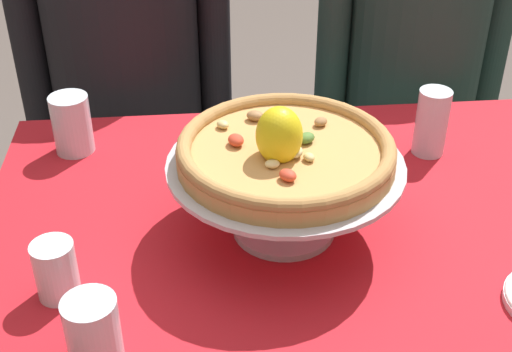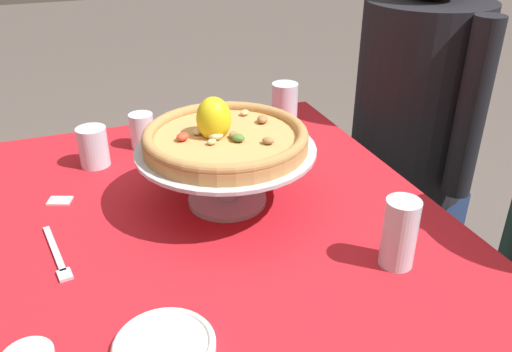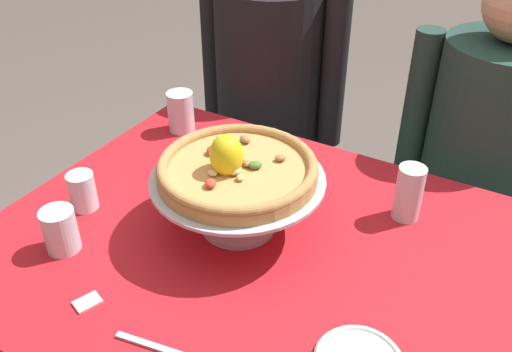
{
  "view_description": "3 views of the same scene",
  "coord_description": "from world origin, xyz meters",
  "views": [
    {
      "loc": [
        -0.19,
        -0.89,
        1.44
      ],
      "look_at": [
        -0.1,
        0.03,
        0.84
      ],
      "focal_mm": 49.15,
      "sensor_mm": 36.0,
      "label": 1
    },
    {
      "loc": [
        0.91,
        -0.25,
        1.33
      ],
      "look_at": [
        -0.0,
        0.09,
        0.81
      ],
      "focal_mm": 37.15,
      "sensor_mm": 36.0,
      "label": 2
    },
    {
      "loc": [
        0.47,
        -0.79,
        1.52
      ],
      "look_at": [
        -0.04,
        0.09,
        0.84
      ],
      "focal_mm": 38.74,
      "sensor_mm": 36.0,
      "label": 3
    }
  ],
  "objects": [
    {
      "name": "pizza",
      "position": [
        -0.06,
        0.04,
        0.88
      ],
      "size": [
        0.34,
        0.34,
        0.11
      ],
      "color": "tan",
      "rests_on": "pizza_stand"
    },
    {
      "name": "diner_right",
      "position": [
        0.36,
        0.71,
        0.59
      ],
      "size": [
        0.5,
        0.36,
        1.22
      ],
      "color": "navy",
      "rests_on": "ground"
    },
    {
      "name": "dining_table",
      "position": [
        0.0,
        0.0,
        0.62
      ],
      "size": [
        1.14,
        0.94,
        0.72
      ],
      "color": "olive",
      "rests_on": "ground"
    },
    {
      "name": "dinner_fork",
      "position": [
        0.02,
        -0.32,
        0.73
      ],
      "size": [
        0.19,
        0.05,
        0.01
      ],
      "color": "#B7B7C1",
      "rests_on": "dining_table"
    },
    {
      "name": "water_glass_side_left",
      "position": [
        -0.41,
        -0.09,
        0.76
      ],
      "size": [
        0.06,
        0.06,
        0.09
      ],
      "color": "silver",
      "rests_on": "dining_table"
    },
    {
      "name": "water_glass_front_left",
      "position": [
        -0.34,
        -0.22,
        0.77
      ],
      "size": [
        0.07,
        0.07,
        0.1
      ],
      "color": "silver",
      "rests_on": "dining_table"
    },
    {
      "name": "diner_left",
      "position": [
        -0.36,
        0.74,
        0.63
      ],
      "size": [
        0.53,
        0.38,
        1.27
      ],
      "color": "navy",
      "rests_on": "ground"
    },
    {
      "name": "pizza_stand",
      "position": [
        -0.05,
        0.04,
        0.82
      ],
      "size": [
        0.38,
        0.38,
        0.13
      ],
      "color": "#B7B7C1",
      "rests_on": "dining_table"
    },
    {
      "name": "water_glass_back_right",
      "position": [
        0.26,
        0.26,
        0.78
      ],
      "size": [
        0.06,
        0.06,
        0.13
      ],
      "color": "silver",
      "rests_on": "dining_table"
    },
    {
      "name": "water_glass_back_left",
      "position": [
        -0.43,
        0.33,
        0.77
      ],
      "size": [
        0.08,
        0.08,
        0.12
      ],
      "color": "silver",
      "rests_on": "dining_table"
    },
    {
      "name": "sugar_packet",
      "position": [
        -0.18,
        -0.31,
        0.73
      ],
      "size": [
        0.05,
        0.06,
        0.0
      ],
      "primitive_type": "cube",
      "rotation": [
        0.0,
        0.0,
        1.22
      ],
      "color": "beige",
      "rests_on": "dining_table"
    }
  ]
}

